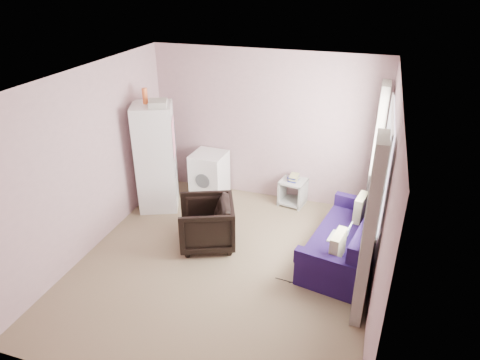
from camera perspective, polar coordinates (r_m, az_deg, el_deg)
The scene contains 8 objects.
room at distance 5.23m, azimuth -2.30°, elevation -0.25°, with size 3.84×4.24×2.54m.
armchair at distance 6.08m, azimuth -4.51°, elevation -5.51°, with size 0.75×0.70×0.77m, color black.
fridge at distance 6.95m, azimuth -11.15°, elevation 3.03°, with size 0.79×0.78×1.99m.
washing_machine at distance 7.39m, azimuth -4.11°, elevation 0.86°, with size 0.58×0.58×0.78m.
side_table at distance 7.21m, azimuth 7.07°, elevation -1.35°, with size 0.46×0.46×0.55m.
sofa at distance 5.99m, azimuth 14.22°, elevation -8.08°, with size 1.10×1.85×0.77m.
window_dressing at distance 5.65m, azimuth 17.32°, elevation -1.01°, with size 0.17×2.62×2.18m.
floor_cables at distance 5.66m, azimuth 7.03°, elevation -13.21°, with size 0.44×0.15×0.01m.
Camera 1 is at (1.65, -4.36, 3.62)m, focal length 32.00 mm.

